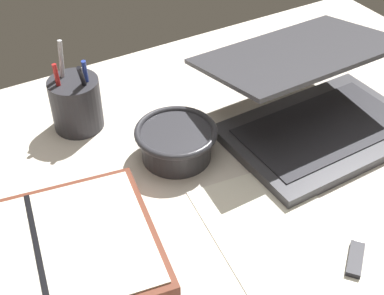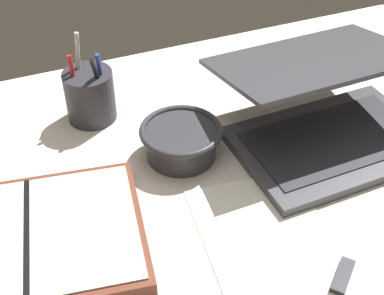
% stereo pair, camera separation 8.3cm
% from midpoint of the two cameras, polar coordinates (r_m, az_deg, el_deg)
% --- Properties ---
extents(desk_top, '(1.40, 1.00, 0.02)m').
position_cam_midpoint_polar(desk_top, '(0.84, 0.18, -7.10)').
color(desk_top, beige).
rests_on(desk_top, ground).
extents(laptop, '(0.35, 0.32, 0.15)m').
position_cam_midpoint_polar(laptop, '(0.97, 10.51, 4.46)').
color(laptop, '#38383D').
rests_on(laptop, desk_top).
extents(bowl, '(0.14, 0.14, 0.06)m').
position_cam_midpoint_polar(bowl, '(0.90, -4.29, 0.56)').
color(bowl, '#2D2D33').
rests_on(bowl, desk_top).
extents(pen_cup, '(0.09, 0.09, 0.16)m').
position_cam_midpoint_polar(pen_cup, '(0.99, -14.63, 4.50)').
color(pen_cup, '#28282D').
rests_on(pen_cup, desk_top).
extents(planner, '(0.36, 0.29, 0.04)m').
position_cam_midpoint_polar(planner, '(0.78, -18.93, -11.38)').
color(planner, brown).
rests_on(planner, desk_top).
extents(paper_sheet_front, '(0.22, 0.32, 0.00)m').
position_cam_midpoint_polar(paper_sheet_front, '(0.79, 6.94, -10.07)').
color(paper_sheet_front, silver).
rests_on(paper_sheet_front, desk_top).
extents(usb_drive, '(0.07, 0.06, 0.01)m').
position_cam_midpoint_polar(usb_drive, '(0.78, 14.13, -11.54)').
color(usb_drive, black).
rests_on(usb_drive, desk_top).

